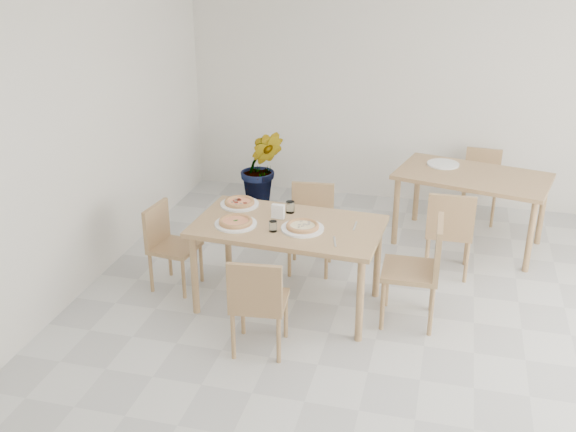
% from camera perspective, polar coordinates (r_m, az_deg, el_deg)
% --- Properties ---
extents(main_table, '(1.57, 0.95, 0.75)m').
position_cam_1_polar(main_table, '(5.54, 0.00, -1.46)').
color(main_table, tan).
rests_on(main_table, ground).
extents(chair_south, '(0.44, 0.44, 0.81)m').
position_cam_1_polar(chair_south, '(4.99, -2.59, -7.06)').
color(chair_south, '#9D7C4E').
rests_on(chair_south, ground).
extents(chair_north, '(0.43, 0.43, 0.80)m').
position_cam_1_polar(chair_north, '(6.28, 1.98, -0.40)').
color(chair_north, '#9D7C4E').
rests_on(chair_north, ground).
extents(chair_west, '(0.42, 0.42, 0.77)m').
position_cam_1_polar(chair_west, '(6.03, -10.18, -2.04)').
color(chair_west, '#9D7C4E').
rests_on(chair_west, ground).
extents(chair_east, '(0.45, 0.45, 0.90)m').
position_cam_1_polar(chair_east, '(5.46, 11.25, -4.05)').
color(chair_east, '#9D7C4E').
rests_on(chair_east, ground).
extents(plate_margherita, '(0.35, 0.35, 0.02)m').
position_cam_1_polar(plate_margherita, '(5.50, -4.44, -0.67)').
color(plate_margherita, white).
rests_on(plate_margherita, main_table).
extents(plate_mushroom, '(0.35, 0.35, 0.02)m').
position_cam_1_polar(plate_mushroom, '(5.40, 1.24, -1.06)').
color(plate_mushroom, white).
rests_on(plate_mushroom, main_table).
extents(plate_pepperoni, '(0.34, 0.34, 0.02)m').
position_cam_1_polar(plate_pepperoni, '(5.89, -4.12, 1.00)').
color(plate_pepperoni, white).
rests_on(plate_pepperoni, main_table).
extents(pizza_margherita, '(0.36, 0.36, 0.03)m').
position_cam_1_polar(pizza_margherita, '(5.49, -4.45, -0.45)').
color(pizza_margherita, '#E39F6B').
rests_on(pizza_margherita, plate_margherita).
extents(pizza_mushroom, '(0.29, 0.29, 0.03)m').
position_cam_1_polar(pizza_mushroom, '(5.40, 1.24, -0.84)').
color(pizza_mushroom, '#E39F6B').
rests_on(pizza_mushroom, plate_mushroom).
extents(pizza_pepperoni, '(0.27, 0.27, 0.03)m').
position_cam_1_polar(pizza_pepperoni, '(5.88, -4.13, 1.21)').
color(pizza_pepperoni, '#E39F6B').
rests_on(pizza_pepperoni, plate_pepperoni).
extents(tumbler_a, '(0.07, 0.07, 0.10)m').
position_cam_1_polar(tumbler_a, '(5.71, 0.18, 0.77)').
color(tumbler_a, white).
rests_on(tumbler_a, main_table).
extents(tumbler_b, '(0.06, 0.06, 0.09)m').
position_cam_1_polar(tumbler_b, '(5.36, -1.27, -0.87)').
color(tumbler_b, white).
rests_on(tumbler_b, main_table).
extents(napkin_holder, '(0.12, 0.06, 0.13)m').
position_cam_1_polar(napkin_holder, '(5.57, -0.85, 0.32)').
color(napkin_holder, silver).
rests_on(napkin_holder, main_table).
extents(fork_a, '(0.02, 0.18, 0.01)m').
position_cam_1_polar(fork_a, '(5.49, 5.70, -0.86)').
color(fork_a, silver).
rests_on(fork_a, main_table).
extents(fork_b, '(0.06, 0.18, 0.01)m').
position_cam_1_polar(fork_b, '(5.20, 3.98, -2.19)').
color(fork_b, silver).
rests_on(fork_b, main_table).
extents(second_table, '(1.59, 1.14, 0.75)m').
position_cam_1_polar(second_table, '(6.89, 15.33, 2.74)').
color(second_table, '#9D7C4E').
rests_on(second_table, ground).
extents(chair_back_s, '(0.42, 0.42, 0.84)m').
position_cam_1_polar(chair_back_s, '(6.26, 13.52, -0.95)').
color(chair_back_s, '#9D7C4E').
rests_on(chair_back_s, ground).
extents(chair_back_n, '(0.40, 0.40, 0.77)m').
position_cam_1_polar(chair_back_n, '(7.66, 16.02, 3.00)').
color(chair_back_n, '#9D7C4E').
rests_on(chair_back_n, ground).
extents(plate_empty, '(0.32, 0.32, 0.02)m').
position_cam_1_polar(plate_empty, '(7.06, 13.00, 4.31)').
color(plate_empty, white).
rests_on(plate_empty, second_table).
extents(potted_plant, '(0.57, 0.50, 0.89)m').
position_cam_1_polar(potted_plant, '(7.75, -2.24, 4.15)').
color(potted_plant, '#20601C').
rests_on(potted_plant, ground).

